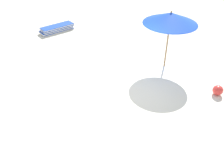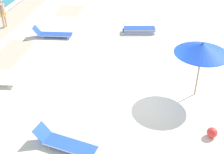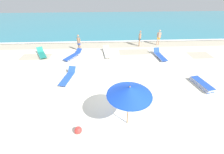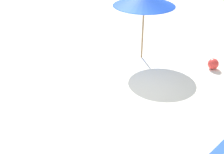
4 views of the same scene
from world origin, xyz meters
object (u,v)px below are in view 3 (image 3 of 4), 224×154
object	(u,v)px
beachgoer_strolling_adult	(159,37)
sun_lounger_under_umbrella	(160,55)
sun_lounger_near_water_left	(107,52)
beachgoer_shoreline_child	(79,42)
lounger_stack	(202,84)
beach_umbrella	(130,91)
sun_lounger_beside_umbrella	(73,55)
sun_lounger_near_water_right	(68,77)
sun_lounger_mid_beach_solo	(42,54)
beach_ball	(78,130)
beachgoer_wading_adult	(140,38)

from	to	relation	value
beachgoer_strolling_adult	sun_lounger_under_umbrella	bearing A→B (deg)	90.05
sun_lounger_near_water_left	beachgoer_shoreline_child	distance (m)	3.15
lounger_stack	beach_umbrella	bearing A→B (deg)	-163.26
sun_lounger_beside_umbrella	sun_lounger_near_water_right	distance (m)	3.88
beachgoer_shoreline_child	beachgoer_strolling_adult	size ratio (longest dim) A/B	1.00
sun_lounger_mid_beach_solo	beach_ball	distance (m)	10.49
sun_lounger_mid_beach_solo	beachgoer_shoreline_child	bearing A→B (deg)	-12.99
lounger_stack	sun_lounger_under_umbrella	distance (m)	5.03
beach_umbrella	beachgoer_shoreline_child	xyz separation A→B (m)	(-3.74, 9.77, -1.15)
sun_lounger_under_umbrella	sun_lounger_mid_beach_solo	bearing A→B (deg)	168.23
sun_lounger_beside_umbrella	beachgoer_shoreline_child	world-z (taller)	beachgoer_shoreline_child
sun_lounger_beside_umbrella	beachgoer_strolling_adult	distance (m)	9.73
lounger_stack	sun_lounger_near_water_left	xyz separation A→B (m)	(-6.60, 5.80, 0.05)
sun_lounger_beside_umbrella	sun_lounger_near_water_right	size ratio (longest dim) A/B	1.03
beachgoer_wading_adult	beachgoer_shoreline_child	distance (m)	6.69
sun_lounger_mid_beach_solo	lounger_stack	bearing A→B (deg)	-51.82
sun_lounger_mid_beach_solo	beachgoer_wading_adult	xyz separation A→B (m)	(10.25, 2.07, 0.78)
sun_lounger_near_water_left	beachgoer_strolling_adult	bearing A→B (deg)	15.18
sun_lounger_near_water_left	beach_ball	xyz separation A→B (m)	(-1.65, -9.28, -0.02)
beach_ball	sun_lounger_near_water_left	bearing A→B (deg)	79.92
beach_ball	lounger_stack	bearing A→B (deg)	22.87
beachgoer_shoreline_child	beachgoer_strolling_adult	xyz separation A→B (m)	(8.83, 1.33, 0.00)
sun_lounger_beside_umbrella	beachgoer_shoreline_child	distance (m)	1.75
beachgoer_strolling_adult	beach_ball	bearing A→B (deg)	70.70
sun_lounger_mid_beach_solo	beachgoer_shoreline_child	distance (m)	3.85
sun_lounger_mid_beach_solo	beach_ball	size ratio (longest dim) A/B	5.46
beachgoer_wading_adult	beach_ball	bearing A→B (deg)	176.19
beach_umbrella	sun_lounger_near_water_right	bearing A→B (deg)	131.82
lounger_stack	sun_lounger_mid_beach_solo	size ratio (longest dim) A/B	0.98
sun_lounger_under_umbrella	beach_ball	xyz separation A→B (m)	(-6.77, -8.29, -0.03)
lounger_stack	beach_ball	distance (m)	8.95
sun_lounger_under_umbrella	sun_lounger_near_water_right	bearing A→B (deg)	-164.42
beachgoer_wading_adult	beachgoer_strolling_adult	size ratio (longest dim) A/B	1.00
sun_lounger_near_water_right	sun_lounger_near_water_left	bearing A→B (deg)	66.83
sun_lounger_near_water_left	sun_lounger_near_water_right	bearing A→B (deg)	-131.17
beach_ball	sun_lounger_mid_beach_solo	bearing A→B (deg)	117.79
sun_lounger_beside_umbrella	sun_lounger_near_water_left	xyz separation A→B (m)	(3.34, 0.52, 0.00)
sun_lounger_beside_umbrella	beachgoer_shoreline_child	xyz separation A→B (m)	(0.45, 1.50, 0.79)
sun_lounger_beside_umbrella	sun_lounger_near_water_left	distance (m)	3.38
sun_lounger_near_water_left	beach_umbrella	bearing A→B (deg)	-90.57
sun_lounger_under_umbrella	sun_lounger_beside_umbrella	distance (m)	8.48
sun_lounger_under_umbrella	beachgoer_shoreline_child	bearing A→B (deg)	159.29
beachgoer_strolling_adult	beach_ball	distance (m)	13.87
sun_lounger_beside_umbrella	sun_lounger_near_water_left	size ratio (longest dim) A/B	0.98
lounger_stack	sun_lounger_beside_umbrella	bearing A→B (deg)	141.30
sun_lounger_near_water_right	beach_ball	distance (m)	5.09
sun_lounger_beside_umbrella	sun_lounger_near_water_left	world-z (taller)	sun_lounger_near_water_left
beachgoer_strolling_adult	beachgoer_shoreline_child	bearing A→B (deg)	22.49
lounger_stack	beachgoer_strolling_adult	size ratio (longest dim) A/B	1.13
lounger_stack	beachgoer_shoreline_child	distance (m)	11.69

